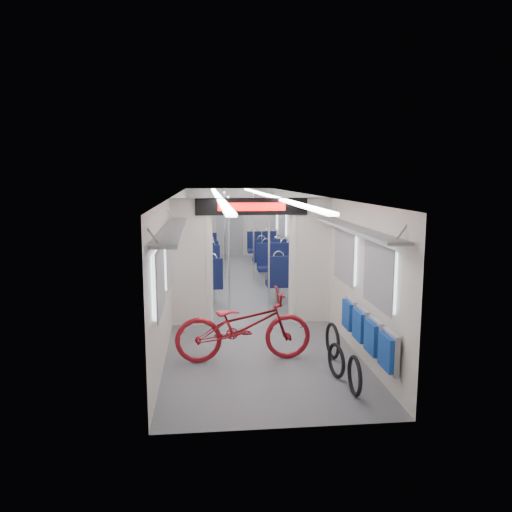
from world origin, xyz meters
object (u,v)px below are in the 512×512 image
Objects in this scene: bicycle at (243,326)px; stanchion_near_left at (229,254)px; seat_bay_near_right at (282,269)px; seat_bay_far_left at (202,252)px; stanchion_near_right at (269,255)px; bike_hoop_a at (355,378)px; bike_hoop_c at (332,342)px; stanchion_far_right at (254,237)px; seat_bay_far_right at (266,250)px; flip_bench at (367,331)px; seat_bay_near_left at (201,271)px; bike_hoop_b at (336,362)px; stanchion_far_left at (225,236)px.

stanchion_near_left is at bearing -0.68° from bicycle.
seat_bay_far_left is at bearing 122.73° from seat_bay_near_right.
stanchion_near_right is at bearing -73.84° from seat_bay_far_left.
stanchion_near_right is at bearing -16.49° from stanchion_near_left.
bike_hoop_a is 5.65m from seat_bay_near_right.
seat_bay_near_right is 3.46m from seat_bay_far_left.
bike_hoop_a is at bearing -89.61° from seat_bay_near_right.
stanchion_far_right reaches higher than bike_hoop_c.
seat_bay_near_right is 2.07m from stanchion_near_left.
stanchion_near_right is at bearing 103.17° from bike_hoop_c.
stanchion_near_right is (-0.62, 2.63, 0.90)m from bike_hoop_c.
bike_hoop_c is at bearing -89.31° from seat_bay_far_right.
bicycle is at bearing 177.32° from bike_hoop_c.
seat_bay_near_left is (-2.29, 4.86, -0.03)m from flip_bench.
flip_bench is at bearing -112.41° from bicycle.
stanchion_near_right is (-0.95, 3.18, 0.57)m from flip_bench.
bike_hoop_b is 8.19m from seat_bay_far_left.
bicycle reaches higher than bike_hoop_c.
flip_bench is 0.91× the size of stanchion_far_left.
flip_bench is 8.15m from seat_bay_far_left.
stanchion_near_left reaches higher than seat_bay_near_left.
bike_hoop_a is (1.27, -1.34, -0.29)m from bicycle.
seat_bay_near_left is 2.23m from stanchion_near_right.
bicycle is 7.24m from seat_bay_far_left.
seat_bay_near_right is 0.97× the size of stanchion_near_left.
stanchion_near_right is (-0.53, -1.73, 0.59)m from seat_bay_near_right.
stanchion_near_right is at bearing -78.10° from stanchion_far_left.
seat_bay_far_right is 4.84m from stanchion_near_left.
seat_bay_far_right is at bearing 48.77° from stanchion_far_left.
flip_bench reaches higher than bike_hoop_a.
bike_hoop_b is 0.21× the size of stanchion_near_right.
stanchion_near_left is 1.00× the size of stanchion_far_right.
stanchion_far_left is at bearing 89.08° from stanchion_near_left.
stanchion_far_right is (1.34, 1.39, 0.60)m from seat_bay_near_left.
stanchion_far_right reaches higher than seat_bay_far_left.
bike_hoop_c is 3.31m from stanchion_near_left.
stanchion_far_left is 1.00× the size of stanchion_far_right.
seat_bay_near_left is at bearing -134.00° from stanchion_far_right.
bike_hoop_a is 4.45m from stanchion_near_left.
stanchion_near_left and stanchion_far_right have the same top height.
stanchion_near_left reaches higher than bike_hoop_a.
seat_bay_near_right is (-0.04, 5.64, 0.33)m from bike_hoop_a.
bike_hoop_a is 0.22× the size of stanchion_near_left.
bicycle is 5.71m from stanchion_far_right.
bike_hoop_a is 8.76m from seat_bay_far_left.
bicycle is 3.67× the size of bike_hoop_c.
flip_bench reaches higher than bike_hoop_b.
bike_hoop_a is at bearing -80.05° from stanchion_far_left.
seat_bay_near_left reaches higher than seat_bay_far_left.
seat_bay_near_right is 1.90m from stanchion_near_right.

